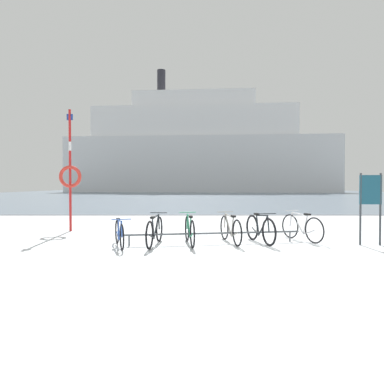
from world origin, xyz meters
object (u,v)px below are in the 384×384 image
object	(u,v)px
bicycle_1	(154,231)
bicycle_4	(260,229)
rescue_post	(70,173)
bicycle_0	(119,233)
ferry_ship	(198,151)
info_sign	(370,197)
bicycle_5	(301,227)
bicycle_2	(189,230)
bicycle_3	(230,229)

from	to	relation	value
bicycle_1	bicycle_4	xyz separation A→B (m)	(2.77, 0.37, 0.00)
bicycle_4	rescue_post	distance (m)	6.51
bicycle_1	rescue_post	world-z (taller)	rescue_post
bicycle_0	ferry_ship	size ratio (longest dim) A/B	0.03
ferry_ship	info_sign	bearing A→B (deg)	-87.10
bicycle_5	info_sign	world-z (taller)	info_sign
bicycle_2	info_sign	size ratio (longest dim) A/B	0.92
bicycle_1	ferry_ship	world-z (taller)	ferry_ship
bicycle_0	bicycle_1	distance (m)	0.89
bicycle_2	bicycle_0	bearing A→B (deg)	-168.99
bicycle_5	bicycle_4	bearing A→B (deg)	-163.48
bicycle_1	bicycle_4	distance (m)	2.80
bicycle_2	ferry_ship	bearing A→B (deg)	88.68
bicycle_2	bicycle_4	xyz separation A→B (m)	(1.88, 0.24, 0.00)
bicycle_1	bicycle_5	world-z (taller)	bicycle_5
bicycle_2	rescue_post	xyz separation A→B (m)	(-4.01, 2.51, 1.56)
bicycle_2	bicycle_4	size ratio (longest dim) A/B	1.05
ferry_ship	bicycle_1	bearing A→B (deg)	-92.12
bicycle_0	bicycle_5	distance (m)	4.95
bicycle_0	rescue_post	xyz separation A→B (m)	(-2.26, 2.85, 1.59)
bicycle_5	info_sign	size ratio (longest dim) A/B	0.83
bicycle_5	rescue_post	size ratio (longest dim) A/B	0.38
bicycle_0	bicycle_3	xyz separation A→B (m)	(2.84, 0.60, 0.03)
bicycle_4	bicycle_3	bearing A→B (deg)	178.02
bicycle_3	ferry_ship	bearing A→B (deg)	89.67
bicycle_0	bicycle_2	size ratio (longest dim) A/B	0.89
bicycle_3	bicycle_1	bearing A→B (deg)	-168.72
bicycle_4	bicycle_0	bearing A→B (deg)	-170.97
bicycle_5	ferry_ship	size ratio (longest dim) A/B	0.03
bicycle_2	ferry_ship	distance (m)	63.48
bicycle_1	bicycle_3	xyz separation A→B (m)	(1.98, 0.39, -0.00)
bicycle_5	rescue_post	xyz separation A→B (m)	(-7.12, 1.91, 1.56)
bicycle_2	bicycle_5	xyz separation A→B (m)	(3.11, 0.60, 0.00)
bicycle_1	info_sign	distance (m)	5.59
bicycle_4	ferry_ship	xyz separation A→B (m)	(-0.44, 62.67, 8.42)
bicycle_1	bicycle_5	xyz separation A→B (m)	(4.00, 0.73, 0.00)
bicycle_0	bicycle_5	bearing A→B (deg)	10.96
bicycle_1	bicycle_0	bearing A→B (deg)	-166.26
rescue_post	bicycle_5	bearing A→B (deg)	-15.05
bicycle_0	info_sign	world-z (taller)	info_sign
bicycle_0	bicycle_4	bearing A→B (deg)	9.03
bicycle_0	info_sign	distance (m)	6.45
bicycle_2	bicycle_5	bearing A→B (deg)	10.93
bicycle_0	bicycle_3	distance (m)	2.90
bicycle_4	bicycle_1	bearing A→B (deg)	-172.46
bicycle_0	bicycle_5	xyz separation A→B (m)	(4.86, 0.94, 0.03)
bicycle_0	bicycle_2	xyz separation A→B (m)	(1.75, 0.34, 0.03)
bicycle_4	info_sign	distance (m)	2.91
bicycle_3	rescue_post	xyz separation A→B (m)	(-5.10, 2.25, 1.57)
bicycle_1	bicycle_5	size ratio (longest dim) A/B	1.14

